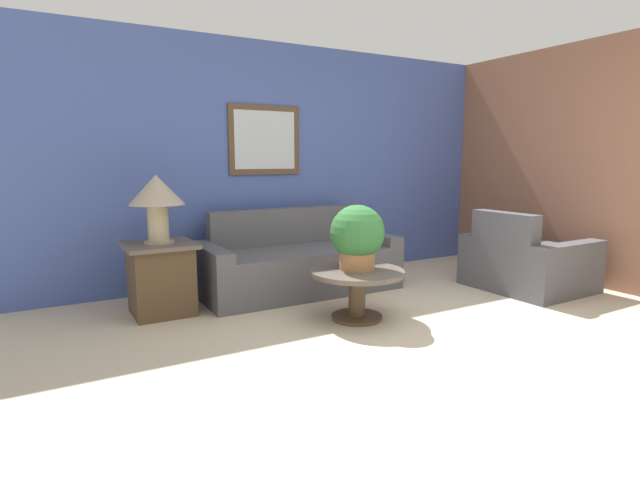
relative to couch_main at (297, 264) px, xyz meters
name	(u,v)px	position (x,y,z in m)	size (l,w,h in m)	color
ground_plane	(475,347)	(0.41, -2.06, -0.28)	(20.00, 20.00, 0.00)	#BCAD93
wall_back	(304,163)	(0.40, 0.61, 1.03)	(6.89, 0.09, 2.60)	#42569E
wall_right	(548,164)	(2.89, -0.74, 1.02)	(0.06, 4.65, 2.60)	brown
couch_main	(297,264)	(0.00, 0.00, 0.00)	(2.03, 0.89, 0.83)	#4C4C51
armchair	(527,263)	(2.14, -1.13, 0.00)	(1.00, 1.10, 0.83)	#4C4C51
coffee_table	(357,283)	(0.02, -1.09, 0.03)	(0.80, 0.80, 0.43)	#4C3823
side_table	(161,278)	(-1.40, -0.11, 0.05)	(0.59, 0.59, 0.63)	#4C3823
table_lamp	(157,196)	(-1.40, -0.11, 0.77)	(0.47, 0.47, 0.59)	tan
potted_plant_on_table	(357,236)	(0.04, -1.06, 0.44)	(0.46, 0.46, 0.55)	#9E6B42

